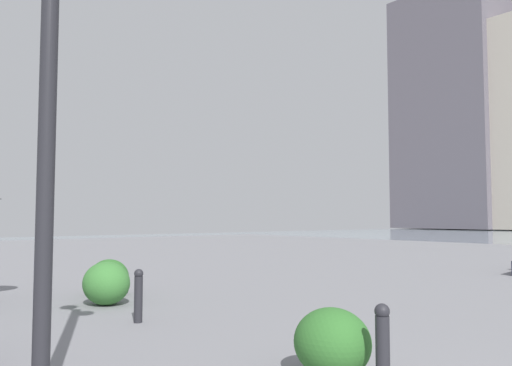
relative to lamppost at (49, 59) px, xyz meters
name	(u,v)px	position (x,y,z in m)	size (l,w,h in m)	color
building_highrise	(463,112)	(34.28, -67.94, 13.62)	(14.23, 15.32, 34.89)	#5B5660
lamppost	(49,59)	(0.00, 0.00, 0.00)	(0.98, 0.28, 4.22)	#232328
bollard_near	(383,347)	(-1.55, -2.31, -2.39)	(0.13, 0.13, 0.76)	#232328
bollard_mid	(138,294)	(2.53, -2.10, -2.40)	(0.13, 0.13, 0.75)	#232328
shrub_low	(332,343)	(-0.96, -2.33, -2.47)	(0.76, 0.68, 0.64)	#2D6628
shrub_round	(106,283)	(4.23, -2.35, -2.42)	(0.86, 0.77, 0.73)	#387533
shrub_wide	(109,277)	(5.24, -2.84, -2.45)	(0.81, 0.73, 0.68)	#2D6628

